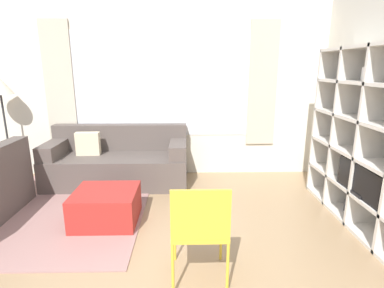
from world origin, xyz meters
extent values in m
cube|color=silver|center=(0.00, 3.14, 1.35)|extent=(6.29, 0.07, 2.70)
cube|color=white|center=(0.00, 3.10, 1.45)|extent=(2.80, 0.01, 1.60)
cube|color=beige|center=(-1.57, 3.09, 1.45)|extent=(0.44, 0.03, 1.90)
cube|color=beige|center=(1.57, 3.09, 1.45)|extent=(0.44, 0.03, 1.90)
cube|color=gray|center=(-1.16, 1.78, 0.01)|extent=(2.03, 2.37, 0.01)
cube|color=silver|center=(2.33, 1.34, 0.97)|extent=(0.42, 0.04, 1.94)
cube|color=silver|center=(2.33, 1.86, 0.97)|extent=(0.42, 0.04, 1.94)
cube|color=silver|center=(2.33, 2.38, 0.97)|extent=(0.42, 0.04, 1.94)
cube|color=silver|center=(2.33, 1.34, 0.02)|extent=(0.42, 2.09, 0.04)
cube|color=silver|center=(2.33, 1.34, 0.39)|extent=(0.42, 2.09, 0.04)
cube|color=silver|center=(2.33, 1.34, 0.77)|extent=(0.42, 2.09, 0.04)
cube|color=silver|center=(2.33, 1.34, 1.16)|extent=(0.42, 2.09, 0.04)
cube|color=silver|center=(2.33, 1.34, 1.55)|extent=(0.42, 2.09, 0.04)
cube|color=black|center=(2.16, 1.25, 0.57)|extent=(0.04, 0.76, 0.33)
cube|color=black|center=(2.18, 1.25, 0.42)|extent=(0.10, 0.24, 0.03)
cube|color=#232328|center=(2.31, 1.58, 0.11)|extent=(0.09, 0.09, 0.15)
cylinder|color=gold|center=(2.31, 2.12, 0.46)|extent=(0.08, 0.08, 0.10)
cube|color=white|center=(2.31, 1.60, 1.64)|extent=(0.09, 0.09, 0.14)
cube|color=#564C47|center=(-0.65, 2.64, 0.22)|extent=(2.05, 0.82, 0.45)
cube|color=#564C47|center=(-0.65, 2.96, 0.65)|extent=(2.05, 0.18, 0.40)
cube|color=#564C47|center=(-1.56, 2.64, 0.55)|extent=(0.24, 0.76, 0.21)
cube|color=#564C47|center=(0.26, 2.64, 0.55)|extent=(0.24, 0.76, 0.21)
cube|color=beige|center=(-1.07, 2.68, 0.62)|extent=(0.34, 0.13, 0.34)
cube|color=#A82823|center=(-0.53, 1.48, 0.19)|extent=(0.69, 0.63, 0.38)
cylinder|color=black|center=(-2.33, 2.83, 0.01)|extent=(0.26, 0.26, 0.02)
cylinder|color=#2D2D30|center=(-2.33, 2.83, 0.68)|extent=(0.03, 0.03, 1.31)
cylinder|color=gold|center=(0.68, 0.76, 0.22)|extent=(0.02, 0.02, 0.44)
cylinder|color=gold|center=(0.27, 0.76, 0.22)|extent=(0.02, 0.02, 0.44)
cylinder|color=gold|center=(0.68, 0.33, 0.22)|extent=(0.02, 0.02, 0.44)
cylinder|color=gold|center=(0.27, 0.33, 0.22)|extent=(0.02, 0.02, 0.44)
cube|color=gold|center=(0.47, 0.55, 0.45)|extent=(0.44, 0.46, 0.02)
cube|color=gold|center=(0.47, 0.34, 0.66)|extent=(0.44, 0.02, 0.40)
camera|label=1|loc=(0.37, -1.63, 1.70)|focal=28.00mm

